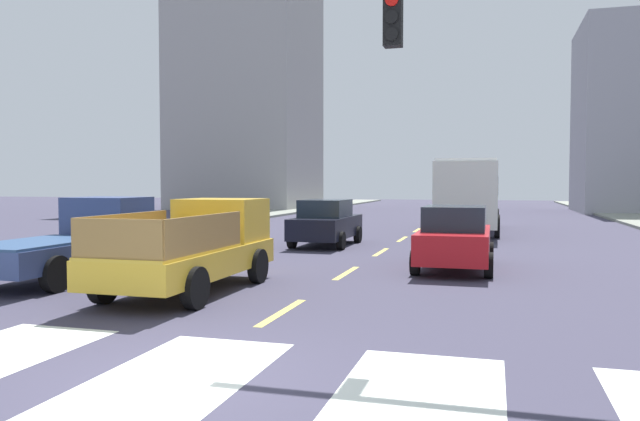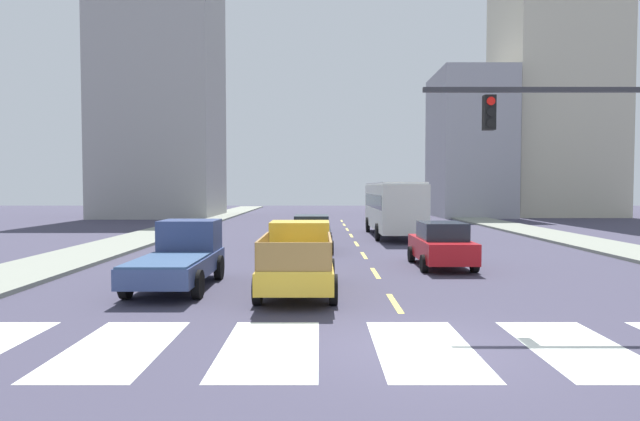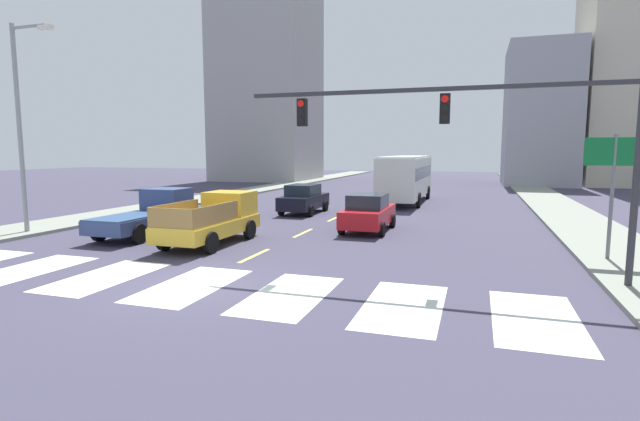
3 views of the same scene
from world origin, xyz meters
The scene contains 27 objects.
ground_plane centered at (0.00, 0.00, 0.00)m, with size 160.00×160.00×0.00m, color #3A384B.
sidewalk_right centered at (12.37, 18.00, 0.07)m, with size 3.42×110.00×0.15m, color gray.
sidewalk_left centered at (-12.37, 18.00, 0.07)m, with size 3.42×110.00×0.15m, color gray.
crosswalk_stripe_1 centered at (-5.81, 0.00, 0.00)m, with size 1.83×3.89×0.01m, color silver.
crosswalk_stripe_2 centered at (-2.90, 0.00, 0.00)m, with size 1.83×3.89×0.01m, color silver.
crosswalk_stripe_3 centered at (0.00, 0.00, 0.00)m, with size 1.83×3.89×0.01m, color silver.
crosswalk_stripe_4 centered at (2.90, 0.00, 0.00)m, with size 1.83×3.89×0.01m, color silver.
crosswalk_stripe_5 centered at (5.81, 0.00, 0.00)m, with size 1.83×3.89×0.01m, color silver.
crosswalk_stripe_6 centered at (8.71, 0.00, 0.00)m, with size 1.83×3.89×0.01m, color silver.
lane_dash_0 centered at (0.00, 4.00, 0.00)m, with size 0.16×2.40×0.01m, color #E2CE53.
lane_dash_1 centered at (0.00, 9.00, 0.00)m, with size 0.16×2.40×0.01m, color #E2CE53.
lane_dash_2 centered at (0.00, 14.00, 0.00)m, with size 0.16×2.40×0.01m, color #E2CE53.
lane_dash_3 centered at (0.00, 19.00, 0.00)m, with size 0.16×2.40×0.01m, color #E2CE53.
lane_dash_4 centered at (0.00, 24.00, 0.00)m, with size 0.16×2.40×0.01m, color #E2CE53.
lane_dash_5 centered at (0.00, 29.00, 0.00)m, with size 0.16×2.40×0.01m, color #E2CE53.
lane_dash_6 centered at (0.00, 34.00, 0.00)m, with size 0.16×2.40×0.01m, color #E2CE53.
lane_dash_7 centered at (0.00, 39.00, 0.00)m, with size 0.16×2.40×0.01m, color #E2CE53.
pickup_stakebed centered at (-2.60, 5.78, 0.94)m, with size 2.18×5.20×1.96m.
pickup_dark centered at (-6.27, 6.59, 0.92)m, with size 2.18×5.20×1.96m.
city_bus centered at (2.55, 23.56, 1.95)m, with size 2.72×10.80×3.32m.
sedan_near_left centered at (-2.36, 15.61, 0.86)m, with size 2.02×4.40×1.72m.
sedan_mid centered at (2.66, 10.48, 0.86)m, with size 2.02×4.40×1.72m.
traffic_signal_gantry centered at (7.69, 3.09, 4.27)m, with size 10.82×0.27×6.00m.
direction_sign_green centered at (11.52, 6.54, 3.03)m, with size 1.70×0.12×4.20m.
streetlight_left centered at (-11.30, 4.84, 4.97)m, with size 2.20×0.28×9.00m.
tower_tall_centre centered at (-18.40, 46.36, 13.18)m, with size 11.57×11.06×26.35m, color #9D9B99.
block_mid_right centered at (13.66, 47.10, 7.45)m, with size 7.21×10.11×14.91m, color #98979F.
Camera 3 is at (7.36, -11.20, 3.65)m, focal length 27.14 mm.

